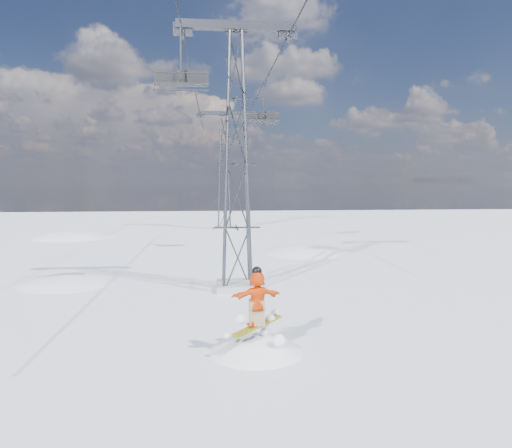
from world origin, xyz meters
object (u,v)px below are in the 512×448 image
object	(u,v)px
lift_tower_near	(236,165)
lift_chair_near	(181,79)
lift_tower_far	(224,173)
snowboarder_jump	(256,407)

from	to	relation	value
lift_tower_near	lift_chair_near	distance (m)	4.18
lift_tower_far	lift_tower_near	bearing A→B (deg)	-90.00
lift_tower_far	lift_chair_near	xyz separation A→B (m)	(-2.20, -26.37, 3.28)
lift_tower_far	snowboarder_jump	xyz separation A→B (m)	(0.17, -32.39, -7.12)
snowboarder_jump	lift_tower_near	bearing A→B (deg)	91.34
snowboarder_jump	lift_chair_near	xyz separation A→B (m)	(-2.37, 6.02, 10.39)
lift_tower_near	lift_chair_near	world-z (taller)	lift_tower_near
snowboarder_jump	lift_chair_near	distance (m)	12.24
lift_tower_far	lift_chair_near	bearing A→B (deg)	-94.77
lift_tower_near	snowboarder_jump	xyz separation A→B (m)	(0.17, -7.39, -7.12)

